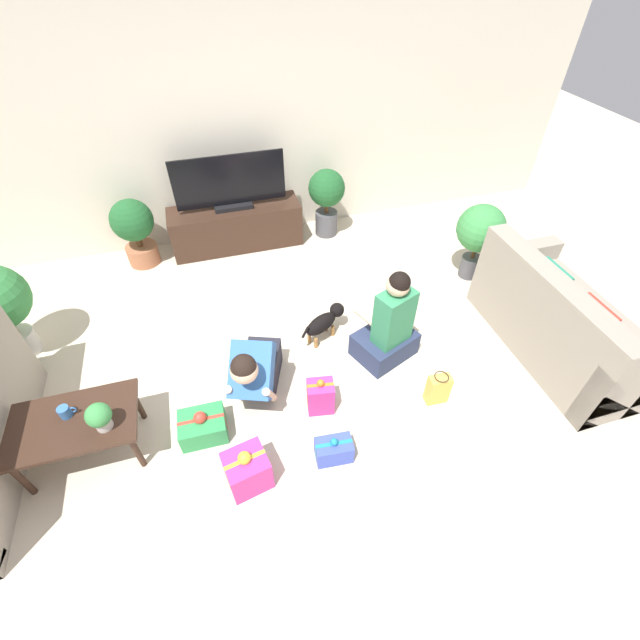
% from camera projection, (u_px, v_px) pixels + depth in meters
% --- Properties ---
extents(ground_plane, '(16.00, 16.00, 0.00)m').
position_uv_depth(ground_plane, '(293.00, 388.00, 3.71)').
color(ground_plane, beige).
extents(wall_back, '(8.40, 0.06, 2.60)m').
position_uv_depth(wall_back, '(230.00, 127.00, 4.63)').
color(wall_back, beige).
rests_on(wall_back, ground_plane).
extents(sofa_right, '(0.83, 1.70, 0.87)m').
position_uv_depth(sofa_right, '(560.00, 323.00, 3.84)').
color(sofa_right, gray).
rests_on(sofa_right, ground_plane).
extents(coffee_table, '(0.87, 0.55, 0.42)m').
position_uv_depth(coffee_table, '(74.00, 426.00, 3.02)').
color(coffee_table, '#382319').
rests_on(coffee_table, ground_plane).
extents(tv_console, '(1.53, 0.45, 0.51)m').
position_uv_depth(tv_console, '(237.00, 227.00, 5.13)').
color(tv_console, '#382319').
rests_on(tv_console, ground_plane).
extents(tv, '(1.24, 0.20, 0.61)m').
position_uv_depth(tv, '(230.00, 185.00, 4.76)').
color(tv, black).
rests_on(tv, tv_console).
extents(potted_plant_back_left, '(0.46, 0.46, 0.78)m').
position_uv_depth(potted_plant_back_left, '(134.00, 228.00, 4.73)').
color(potted_plant_back_left, '#A36042').
rests_on(potted_plant_back_left, ground_plane).
extents(potted_plant_back_right, '(0.44, 0.44, 0.84)m').
position_uv_depth(potted_plant_back_right, '(327.00, 196.00, 5.14)').
color(potted_plant_back_right, '#4C4C51').
rests_on(potted_plant_back_right, ground_plane).
extents(potted_plant_corner_right, '(0.50, 0.50, 0.86)m').
position_uv_depth(potted_plant_corner_right, '(480.00, 232.00, 4.47)').
color(potted_plant_corner_right, '#4C4C51').
rests_on(potted_plant_corner_right, ground_plane).
extents(person_kneeling, '(0.55, 0.79, 0.76)m').
position_uv_depth(person_kneeling, '(255.00, 369.00, 3.43)').
color(person_kneeling, '#23232D').
rests_on(person_kneeling, ground_plane).
extents(person_sitting, '(0.63, 0.59, 0.97)m').
position_uv_depth(person_sitting, '(389.00, 328.00, 3.75)').
color(person_sitting, '#283351').
rests_on(person_sitting, ground_plane).
extents(dog, '(0.49, 0.32, 0.31)m').
position_uv_depth(dog, '(325.00, 321.00, 4.03)').
color(dog, black).
rests_on(dog, ground_plane).
extents(gift_box_a, '(0.24, 0.20, 0.36)m').
position_uv_depth(gift_box_a, '(320.00, 396.00, 3.46)').
color(gift_box_a, '#CC3389').
rests_on(gift_box_a, ground_plane).
extents(gift_box_b, '(0.36, 0.29, 0.27)m').
position_uv_depth(gift_box_b, '(203.00, 426.00, 3.32)').
color(gift_box_b, '#2D934C').
rests_on(gift_box_b, ground_plane).
extents(gift_box_c, '(0.34, 0.31, 0.37)m').
position_uv_depth(gift_box_c, '(247.00, 470.00, 3.00)').
color(gift_box_c, '#CC3389').
rests_on(gift_box_c, ground_plane).
extents(gift_box_d, '(0.29, 0.19, 0.24)m').
position_uv_depth(gift_box_d, '(334.00, 450.00, 3.18)').
color(gift_box_d, '#3D51BC').
rests_on(gift_box_d, ground_plane).
extents(gift_bag_a, '(0.19, 0.13, 0.31)m').
position_uv_depth(gift_bag_a, '(438.00, 389.00, 3.52)').
color(gift_bag_a, '#E5B74C').
rests_on(gift_bag_a, ground_plane).
extents(mug, '(0.12, 0.08, 0.09)m').
position_uv_depth(mug, '(65.00, 412.00, 2.99)').
color(mug, '#386BAD').
rests_on(mug, coffee_table).
extents(tabletop_plant, '(0.17, 0.17, 0.22)m').
position_uv_depth(tabletop_plant, '(99.00, 416.00, 2.87)').
color(tabletop_plant, beige).
rests_on(tabletop_plant, coffee_table).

